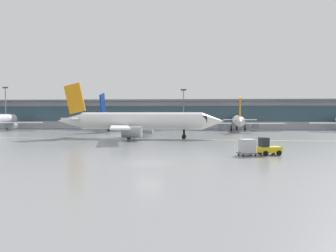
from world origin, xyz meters
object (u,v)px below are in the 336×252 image
object	(u,v)px
apron_light_mast_1	(184,107)
cargo_dolly_lead	(247,147)
gate_airplane_2	(238,121)
taxiing_regional_jet	(139,121)
baggage_tug	(268,148)
gate_airplane_1	(117,120)
apron_light_mast_0	(6,106)

from	to	relation	value
apron_light_mast_1	cargo_dolly_lead	bearing A→B (deg)	-81.91
gate_airplane_2	taxiing_regional_jet	world-z (taller)	taxiing_regional_jet
baggage_tug	gate_airplane_1	bearing A→B (deg)	105.00
taxiing_regional_jet	baggage_tug	world-z (taller)	taxiing_regional_jet
baggage_tug	cargo_dolly_lead	world-z (taller)	baggage_tug
gate_airplane_1	apron_light_mast_1	distance (m)	22.72
apron_light_mast_0	apron_light_mast_1	world-z (taller)	apron_light_mast_0
gate_airplane_1	baggage_tug	world-z (taller)	gate_airplane_1
gate_airplane_2	taxiing_regional_jet	size ratio (longest dim) A/B	0.84
taxiing_regional_jet	gate_airplane_1	bearing A→B (deg)	113.75
gate_airplane_2	apron_light_mast_0	distance (m)	75.07
gate_airplane_2	taxiing_regional_jet	bearing A→B (deg)	148.66
baggage_tug	apron_light_mast_1	size ratio (longest dim) A/B	0.22
gate_airplane_1	baggage_tug	bearing A→B (deg)	-146.81
gate_airplane_1	cargo_dolly_lead	xyz separation A→B (m)	(28.87, -56.52, -2.04)
taxiing_regional_jet	gate_airplane_2	bearing A→B (deg)	56.70
baggage_tug	apron_light_mast_0	size ratio (longest dim) A/B	0.21
taxiing_regional_jet	baggage_tug	size ratio (longest dim) A/B	11.89
apron_light_mast_1	apron_light_mast_0	bearing A→B (deg)	-177.57
gate_airplane_2	apron_light_mast_1	bearing A→B (deg)	64.55
apron_light_mast_0	apron_light_mast_1	bearing A→B (deg)	2.43
baggage_tug	cargo_dolly_lead	size ratio (longest dim) A/B	1.18
cargo_dolly_lead	apron_light_mast_0	bearing A→B (deg)	121.74
apron_light_mast_0	cargo_dolly_lead	bearing A→B (deg)	-43.88
cargo_dolly_lead	apron_light_mast_1	xyz separation A→B (m)	(-9.66, 67.97, 6.06)
gate_airplane_1	apron_light_mast_0	distance (m)	40.49
baggage_tug	gate_airplane_2	bearing A→B (deg)	71.74
gate_airplane_1	taxiing_regional_jet	bearing A→B (deg)	-155.27
gate_airplane_2	apron_light_mast_0	size ratio (longest dim) A/B	2.09
apron_light_mast_0	gate_airplane_1	bearing A→B (deg)	-12.88
apron_light_mast_0	apron_light_mast_1	xyz separation A→B (m)	(58.44, 2.48, -0.45)
cargo_dolly_lead	apron_light_mast_0	world-z (taller)	apron_light_mast_0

